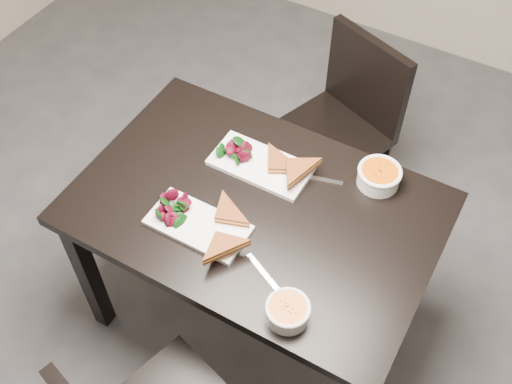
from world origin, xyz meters
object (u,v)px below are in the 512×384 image
at_px(soup_bowl_near, 288,311).
at_px(plate_near, 198,225).
at_px(chair_far, 344,119).
at_px(plate_far, 261,165).
at_px(table, 256,223).
at_px(soup_bowl_far, 379,175).

bearing_deg(soup_bowl_near, plate_near, 160.59).
bearing_deg(chair_far, plate_far, -75.55).
distance_m(table, chair_far, 0.80).
bearing_deg(plate_far, soup_bowl_far, 19.43).
bearing_deg(plate_far, plate_near, -98.65).
height_order(chair_far, plate_far, chair_far).
xyz_separation_m(soup_bowl_near, plate_far, (-0.35, 0.46, -0.02)).
distance_m(chair_far, soup_bowl_far, 0.66).
bearing_deg(chair_far, table, -69.21).
height_order(plate_near, soup_bowl_near, soup_bowl_near).
xyz_separation_m(table, plate_far, (-0.07, 0.16, 0.11)).
relative_size(plate_near, soup_bowl_far, 2.18).
xyz_separation_m(table, chair_far, (-0.00, 0.78, -0.17)).
relative_size(chair_far, soup_bowl_near, 6.43).
xyz_separation_m(soup_bowl_near, soup_bowl_far, (0.03, 0.60, 0.00)).
bearing_deg(chair_far, soup_bowl_near, -54.81).
relative_size(chair_far, plate_near, 2.59).
distance_m(plate_near, plate_far, 0.33).
relative_size(soup_bowl_near, soup_bowl_far, 0.88).
bearing_deg(plate_near, table, 54.74).
relative_size(plate_near, plate_far, 0.94).
bearing_deg(soup_bowl_far, plate_far, -160.57).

